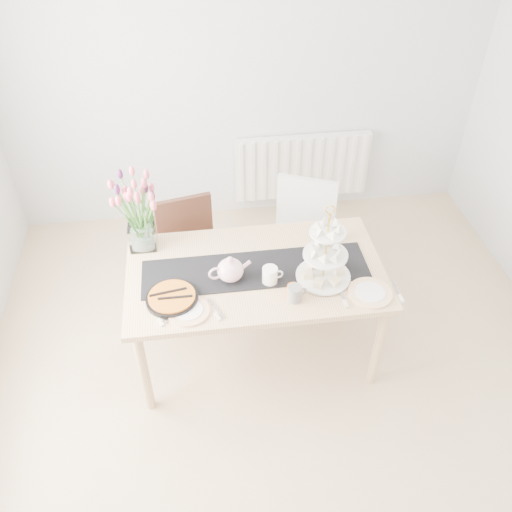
{
  "coord_description": "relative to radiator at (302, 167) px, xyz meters",
  "views": [
    {
      "loc": [
        -0.47,
        -1.91,
        3.02
      ],
      "look_at": [
        -0.15,
        0.5,
        0.91
      ],
      "focal_mm": 38.0,
      "sensor_mm": 36.0,
      "label": 1
    }
  ],
  "objects": [
    {
      "name": "room_shell",
      "position": [
        -0.5,
        -2.19,
        0.85
      ],
      "size": [
        4.5,
        4.5,
        4.5
      ],
      "color": "tan",
      "rests_on": "ground"
    },
    {
      "name": "table_runner",
      "position": [
        -0.64,
        -1.64,
        0.3
      ],
      "size": [
        1.4,
        0.35,
        0.01
      ],
      "primitive_type": "cube",
      "color": "black",
      "rests_on": "dining_table"
    },
    {
      "name": "plate_right",
      "position": [
        0.0,
        -1.93,
        0.31
      ],
      "size": [
        0.27,
        0.27,
        0.01
      ],
      "primitive_type": "cylinder",
      "rotation": [
        0.0,
        0.0,
        0.01
      ],
      "color": "white",
      "rests_on": "dining_table"
    },
    {
      "name": "mug_white",
      "position": [
        -0.57,
        -1.75,
        0.36
      ],
      "size": [
        0.1,
        0.1,
        0.11
      ],
      "primitive_type": "cylinder",
      "rotation": [
        0.0,
        0.0,
        0.06
      ],
      "color": "white",
      "rests_on": "dining_table"
    },
    {
      "name": "tulip_vase",
      "position": [
        -1.33,
        -1.3,
        0.64
      ],
      "size": [
        0.62,
        0.62,
        0.53
      ],
      "rotation": [
        0.0,
        0.0,
        -0.2
      ],
      "color": "silver",
      "rests_on": "dining_table"
    },
    {
      "name": "cream_jug",
      "position": [
        -0.08,
        -1.41,
        0.34
      ],
      "size": [
        0.1,
        0.1,
        0.08
      ],
      "primitive_type": "cylinder",
      "rotation": [
        0.0,
        0.0,
        0.38
      ],
      "color": "silver",
      "rests_on": "dining_table"
    },
    {
      "name": "mug_orange",
      "position": [
        -0.46,
        -1.9,
        0.35
      ],
      "size": [
        0.11,
        0.11,
        0.09
      ],
      "primitive_type": "cylinder",
      "rotation": [
        0.0,
        0.0,
        0.91
      ],
      "color": "orange",
      "rests_on": "dining_table"
    },
    {
      "name": "plate_left",
      "position": [
        -1.07,
        -1.93,
        0.31
      ],
      "size": [
        0.33,
        0.33,
        0.01
      ],
      "primitive_type": "cylinder",
      "rotation": [
        0.0,
        0.0,
        0.43
      ],
      "color": "silver",
      "rests_on": "dining_table"
    },
    {
      "name": "tart_tin",
      "position": [
        -1.16,
        -1.83,
        0.32
      ],
      "size": [
        0.31,
        0.31,
        0.04
      ],
      "rotation": [
        0.0,
        0.0,
        -0.27
      ],
      "color": "black",
      "rests_on": "dining_table"
    },
    {
      "name": "chair_brown",
      "position": [
        -1.04,
        -1.02,
        0.03
      ],
      "size": [
        0.49,
        0.49,
        0.84
      ],
      "rotation": [
        0.0,
        0.0,
        0.21
      ],
      "color": "#341913",
      "rests_on": "ground"
    },
    {
      "name": "dining_table",
      "position": [
        -0.64,
        -1.64,
        0.22
      ],
      "size": [
        1.6,
        0.9,
        0.75
      ],
      "color": "tan",
      "rests_on": "ground"
    },
    {
      "name": "cake_stand",
      "position": [
        -0.24,
        -1.76,
        0.44
      ],
      "size": [
        0.33,
        0.33,
        0.49
      ],
      "rotation": [
        0.0,
        0.0,
        -0.31
      ],
      "color": "gold",
      "rests_on": "dining_table"
    },
    {
      "name": "teapot",
      "position": [
        -0.8,
        -1.7,
        0.38
      ],
      "size": [
        0.29,
        0.25,
        0.17
      ],
      "primitive_type": null,
      "rotation": [
        0.0,
        0.0,
        0.19
      ],
      "color": "silver",
      "rests_on": "dining_table"
    },
    {
      "name": "mug_grey",
      "position": [
        -0.45,
        -1.92,
        0.35
      ],
      "size": [
        0.1,
        0.1,
        0.1
      ],
      "primitive_type": "cylinder",
      "rotation": [
        0.0,
        0.0,
        0.23
      ],
      "color": "slate",
      "rests_on": "dining_table"
    },
    {
      "name": "chair_white",
      "position": [
        -0.21,
        -1.0,
        0.08
      ],
      "size": [
        0.59,
        0.59,
        0.9
      ],
      "rotation": [
        0.0,
        0.0,
        -0.42
      ],
      "color": "silver",
      "rests_on": "ground"
    },
    {
      "name": "radiator",
      "position": [
        0.0,
        0.0,
        0.0
      ],
      "size": [
        1.2,
        0.08,
        0.6
      ],
      "primitive_type": "cube",
      "color": "white",
      "rests_on": "room_shell"
    }
  ]
}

